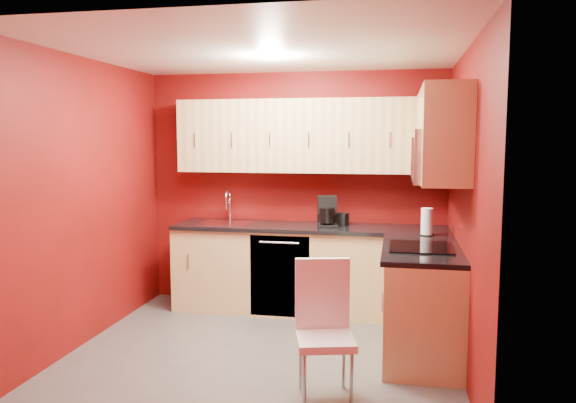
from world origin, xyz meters
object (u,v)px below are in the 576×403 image
(microwave, at_px, (438,156))
(napkin_holder, at_px, (342,219))
(coffee_maker, at_px, (328,212))
(paper_towel, at_px, (427,222))
(dining_chair, at_px, (325,332))
(sink, at_px, (225,220))

(microwave, xyz_separation_m, napkin_holder, (-0.87, 1.08, -0.69))
(coffee_maker, relative_size, napkin_holder, 2.51)
(paper_towel, height_order, dining_chair, paper_towel)
(microwave, distance_m, dining_chair, 1.70)
(napkin_holder, relative_size, paper_towel, 0.50)
(sink, height_order, napkin_holder, sink)
(microwave, xyz_separation_m, sink, (-2.09, 1.00, -0.72))
(microwave, height_order, napkin_holder, microwave)
(sink, relative_size, dining_chair, 0.54)
(microwave, bearing_deg, sink, 154.40)
(napkin_holder, bearing_deg, paper_towel, -28.55)
(sink, distance_m, napkin_holder, 1.23)
(paper_towel, distance_m, dining_chair, 1.82)
(coffee_maker, height_order, paper_towel, coffee_maker)
(napkin_holder, bearing_deg, microwave, -51.27)
(coffee_maker, xyz_separation_m, napkin_holder, (0.12, 0.17, -0.09))
(napkin_holder, distance_m, dining_chair, 2.09)
(paper_towel, relative_size, dining_chair, 0.26)
(microwave, relative_size, sink, 1.46)
(microwave, height_order, sink, microwave)
(coffee_maker, height_order, dining_chair, coffee_maker)
(napkin_holder, relative_size, dining_chair, 0.13)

